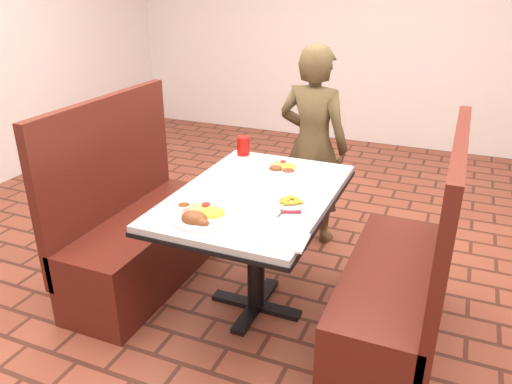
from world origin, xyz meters
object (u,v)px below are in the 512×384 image
(dining_table, at_px, (256,208))
(red_tumbler, at_px, (243,146))
(booth_bench_left, at_px, (139,234))
(booth_bench_right, at_px, (399,291))
(far_dinner_plate, at_px, (283,166))
(diner_person, at_px, (313,146))
(near_dinner_plate, at_px, (201,213))
(plantain_plate, at_px, (291,202))

(dining_table, xyz_separation_m, red_tumbler, (-0.31, 0.53, 0.16))
(booth_bench_left, xyz_separation_m, red_tumbler, (0.49, 0.53, 0.48))
(booth_bench_left, bearing_deg, booth_bench_right, 0.00)
(dining_table, height_order, booth_bench_right, booth_bench_right)
(dining_table, relative_size, far_dinner_plate, 5.03)
(booth_bench_right, bearing_deg, diner_person, 128.07)
(red_tumbler, bearing_deg, near_dinner_plate, -78.08)
(plantain_plate, bearing_deg, near_dinner_plate, -136.25)
(booth_bench_right, relative_size, far_dinner_plate, 4.98)
(booth_bench_left, xyz_separation_m, near_dinner_plate, (0.68, -0.40, 0.45))
(far_dinner_plate, distance_m, plantain_plate, 0.49)
(diner_person, height_order, far_dinner_plate, diner_person)
(booth_bench_left, xyz_separation_m, plantain_plate, (1.02, -0.07, 0.43))
(plantain_plate, relative_size, red_tumbler, 1.53)
(dining_table, relative_size, booth_bench_right, 1.01)
(diner_person, relative_size, near_dinner_plate, 4.78)
(booth_bench_left, height_order, diner_person, diner_person)
(booth_bench_right, distance_m, near_dinner_plate, 1.10)
(near_dinner_plate, distance_m, red_tumbler, 0.95)
(diner_person, bearing_deg, red_tumbler, 61.93)
(near_dinner_plate, height_order, plantain_plate, near_dinner_plate)
(booth_bench_left, relative_size, far_dinner_plate, 4.98)
(booth_bench_right, height_order, diner_person, diner_person)
(booth_bench_left, bearing_deg, far_dinner_plate, 24.33)
(booth_bench_left, bearing_deg, diner_person, 50.64)
(far_dinner_plate, xyz_separation_m, red_tumbler, (-0.33, 0.16, 0.04))
(diner_person, height_order, plantain_plate, diner_person)
(dining_table, bearing_deg, booth_bench_left, 180.00)
(near_dinner_plate, height_order, red_tumbler, red_tumbler)
(near_dinner_plate, distance_m, plantain_plate, 0.47)
(near_dinner_plate, bearing_deg, red_tumbler, 101.92)
(far_dinner_plate, relative_size, red_tumbler, 2.02)
(near_dinner_plate, bearing_deg, far_dinner_plate, 80.16)
(plantain_plate, bearing_deg, far_dinner_plate, 115.02)
(far_dinner_plate, bearing_deg, diner_person, 89.96)
(booth_bench_right, height_order, plantain_plate, booth_bench_right)
(dining_table, xyz_separation_m, booth_bench_left, (-0.80, 0.00, -0.32))
(far_dinner_plate, distance_m, red_tumbler, 0.37)
(diner_person, xyz_separation_m, near_dinner_plate, (-0.13, -1.40, 0.07))
(diner_person, height_order, near_dinner_plate, diner_person)
(near_dinner_plate, bearing_deg, booth_bench_left, 149.60)
(booth_bench_right, bearing_deg, near_dinner_plate, -156.34)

